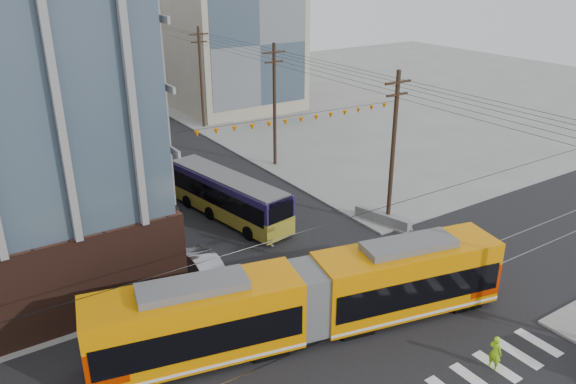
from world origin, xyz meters
name	(u,v)px	position (x,y,z in m)	size (l,w,h in m)	color
ground	(413,350)	(0.00, 0.00, 0.00)	(160.00, 160.00, 0.00)	slate
bg_bldg_ne_near	(231,42)	(16.00, 48.00, 8.00)	(14.00, 14.00, 16.00)	gray
bg_bldg_ne_far	(181,33)	(18.00, 68.00, 7.00)	(16.00, 16.00, 14.00)	#8C99A5
utility_pole_far	(151,60)	(8.50, 56.00, 5.50)	(0.30, 0.30, 11.00)	black
streetcar	(308,300)	(-3.53, 3.89, 2.03)	(21.07, 2.96, 4.06)	#D57C00
city_bus	(227,196)	(-0.30, 18.55, 1.65)	(2.52, 11.64, 3.30)	#22184D
parked_car_silver	(200,263)	(-5.47, 12.23, 0.74)	(1.56, 4.47, 1.47)	gray
parked_car_white	(155,215)	(-5.21, 20.29, 0.67)	(1.88, 4.63, 1.34)	silver
parked_car_grey	(150,208)	(-5.01, 21.82, 0.65)	(2.16, 4.68, 1.30)	#424448
pedestrian	(495,352)	(2.19, -2.94, 0.87)	(0.63, 0.41, 1.73)	#93DB16
jersey_barrier	(383,219)	(8.30, 11.31, 0.44)	(0.98, 4.36, 0.87)	gray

